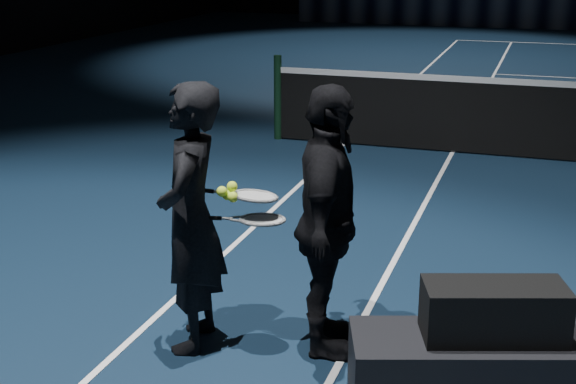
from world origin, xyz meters
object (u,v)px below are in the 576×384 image
object	(u,v)px
player_bench	(489,374)
player_a	(191,219)
racket_lower	(262,220)
player_b	(327,223)
racket_upper	(255,196)
racket_bag	(494,311)
tennis_balls	(231,193)

from	to	relation	value
player_bench	player_a	size ratio (longest dim) A/B	0.89
player_bench	racket_lower	size ratio (longest dim) A/B	2.23
player_b	racket_upper	world-z (taller)	player_b
player_a	racket_upper	bearing A→B (deg)	97.60
player_bench	racket_upper	distance (m)	1.71
player_bench	racket_bag	size ratio (longest dim) A/B	2.00
racket_upper	tennis_balls	distance (m)	0.15
player_bench	player_a	bearing A→B (deg)	155.59
player_b	racket_lower	world-z (taller)	player_b
player_bench	racket_lower	distance (m)	1.60
player_a	racket_lower	distance (m)	0.45
racket_bag	player_a	distance (m)	1.90
racket_lower	racket_upper	bearing A→B (deg)	141.34
racket_bag	player_b	bearing A→B (deg)	141.17
racket_lower	tennis_balls	distance (m)	0.25
player_bench	tennis_balls	size ratio (longest dim) A/B	12.64
player_a	tennis_balls	world-z (taller)	player_a
tennis_balls	racket_upper	bearing A→B (deg)	26.32
player_bench	racket_upper	xyz separation A→B (m)	(-1.49, 0.33, 0.78)
player_a	racket_lower	world-z (taller)	player_a
racket_bag	tennis_balls	world-z (taller)	tennis_balls
racket_lower	tennis_balls	world-z (taller)	tennis_balls
player_b	player_a	bearing A→B (deg)	91.46
player_b	racket_lower	xyz separation A→B (m)	(-0.39, -0.09, 0.01)
player_bench	player_a	xyz separation A→B (m)	(-1.87, 0.21, 0.63)
racket_bag	tennis_balls	distance (m)	1.70
racket_lower	racket_bag	bearing A→B (deg)	-24.83
racket_bag	racket_upper	size ratio (longest dim) A/B	1.12
tennis_balls	racket_lower	bearing A→B (deg)	11.28
racket_bag	racket_upper	bearing A→B (deg)	149.25
player_bench	racket_lower	xyz separation A→B (m)	(-1.43, 0.31, 0.64)
racket_lower	racket_upper	xyz separation A→B (m)	(-0.06, 0.03, 0.14)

